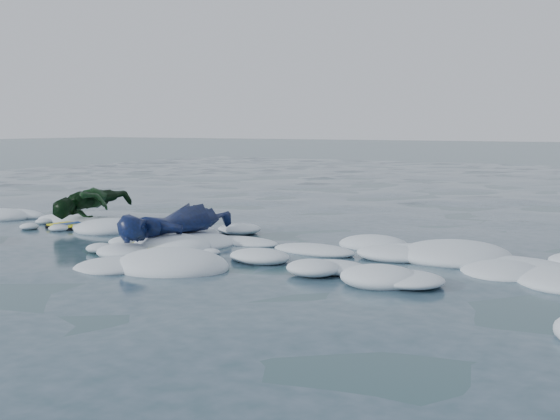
{
  "coord_description": "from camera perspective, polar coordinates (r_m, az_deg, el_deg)",
  "views": [
    {
      "loc": [
        4.12,
        -5.6,
        1.43
      ],
      "look_at": [
        -0.1,
        1.6,
        0.43
      ],
      "focal_mm": 45.0,
      "sensor_mm": 36.0,
      "label": 1
    }
  ],
  "objects": [
    {
      "name": "prone_child_unit",
      "position": [
        10.45,
        -15.06,
        0.28
      ],
      "size": [
        0.75,
        1.4,
        0.53
      ],
      "rotation": [
        0.0,
        0.0,
        1.47
      ],
      "color": "black",
      "rests_on": "ground"
    },
    {
      "name": "foam_band",
      "position": [
        7.93,
        -1.47,
        -3.51
      ],
      "size": [
        12.0,
        3.1,
        0.3
      ],
      "primitive_type": null,
      "color": "white",
      "rests_on": "ground"
    },
    {
      "name": "ground",
      "position": [
        7.09,
        -5.89,
        -4.8
      ],
      "size": [
        120.0,
        120.0,
        0.0
      ],
      "primitive_type": "plane",
      "color": "#19363E",
      "rests_on": "ground"
    },
    {
      "name": "prone_woman_unit",
      "position": [
        8.39,
        -8.61,
        -1.36
      ],
      "size": [
        0.89,
        1.8,
        0.47
      ],
      "rotation": [
        0.0,
        0.0,
        1.78
      ],
      "color": "black",
      "rests_on": "ground"
    }
  ]
}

